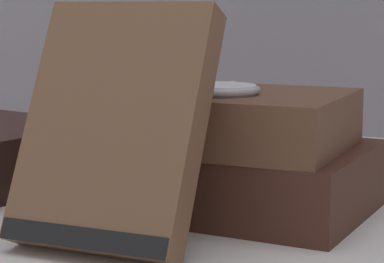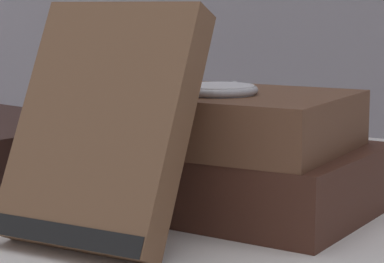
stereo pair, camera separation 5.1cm
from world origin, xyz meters
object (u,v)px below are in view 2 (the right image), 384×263
Objects in this scene: book_flat_bottom at (214,174)px; book_flat_top at (200,117)px; pocket_watch at (217,90)px; book_leaning_front at (100,133)px.

book_flat_top is at bearing -110.65° from book_flat_bottom.
pocket_watch is at bearing -36.41° from book_flat_top.
pocket_watch is at bearing 70.53° from book_leaning_front.
book_leaning_front is (-0.01, -0.10, 0.00)m from book_flat_top.
book_flat_bottom is at bearing 120.73° from pocket_watch.
book_flat_bottom is 3.78× the size of pocket_watch.
book_flat_bottom is 0.07m from pocket_watch.
book_leaning_front is 0.09m from pocket_watch.
book_leaning_front is 2.51× the size of pocket_watch.
book_leaning_front reaches higher than pocket_watch.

